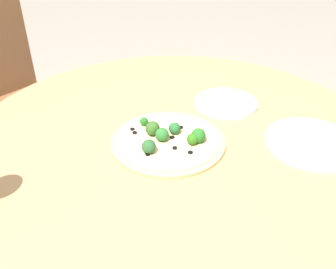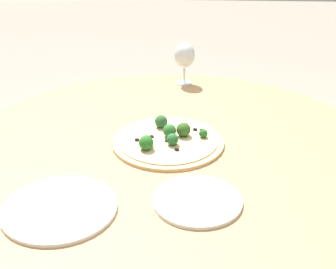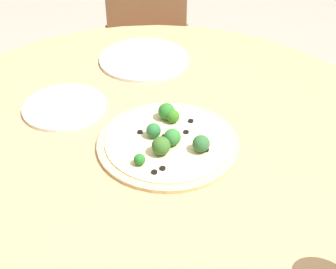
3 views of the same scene
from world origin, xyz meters
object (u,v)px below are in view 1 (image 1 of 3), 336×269
at_px(chair_2, 12,91).
at_px(plate_near, 312,142).
at_px(pizza, 168,140).
at_px(plate_far, 226,103).

distance_m(chair_2, plate_near, 1.41).
bearing_deg(pizza, plate_far, 16.60).
height_order(pizza, plate_far, pizza).
distance_m(plate_near, plate_far, 0.33).
relative_size(pizza, plate_far, 1.54).
relative_size(chair_2, plate_far, 4.43).
distance_m(chair_2, pizza, 1.07).
height_order(chair_2, plate_far, chair_2).
bearing_deg(plate_far, chair_2, 120.00).
bearing_deg(pizza, chair_2, 102.94).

